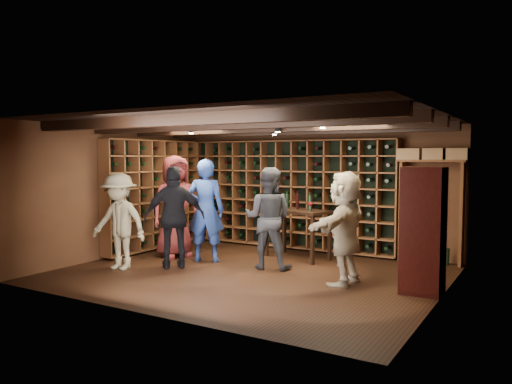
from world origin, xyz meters
The scene contains 13 objects.
ground centered at (0.00, 0.00, 0.00)m, with size 6.00×6.00×0.00m, color black.
room_shell centered at (0.00, 0.05, 2.42)m, with size 6.00×6.00×6.00m.
wine_rack_back centered at (-0.52, 2.33, 1.15)m, with size 4.65×0.30×2.20m.
wine_rack_left centered at (-2.83, 0.82, 1.15)m, with size 0.30×2.65×2.20m.
crate_shelf centered at (2.41, 2.32, 1.57)m, with size 1.20×0.32×2.07m.
display_cabinet centered at (2.71, 0.20, 0.86)m, with size 0.55×0.50×1.75m.
man_blue_shirt centered at (-1.19, 0.39, 0.94)m, with size 0.69×0.45×1.88m, color navy.
man_grey_suit centered at (0.08, 0.46, 0.87)m, with size 0.85×0.66×1.74m, color black.
guest_red_floral centered at (-1.95, 0.44, 0.98)m, with size 0.95×0.62×1.95m, color maroon.
guest_woman_black centered at (-1.32, -0.33, 0.88)m, with size 1.03×0.43×1.76m, color black.
guest_khaki centered at (-2.09, -0.87, 0.82)m, with size 1.06×0.61×1.64m, color #7E7357.
guest_beige centered at (1.59, 0.13, 0.86)m, with size 1.59×0.51×1.71m, color tan.
tasting_table centered at (0.13, 1.50, 0.81)m, with size 1.35×0.90×1.21m.
Camera 1 is at (4.23, -6.95, 1.91)m, focal length 35.00 mm.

